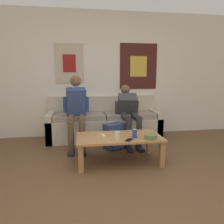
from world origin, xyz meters
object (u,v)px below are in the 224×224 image
at_px(coffee_table, 119,140).
at_px(person_seated_teen, 129,111).
at_px(person_seated_adult, 76,108).
at_px(drink_can_blue, 135,134).
at_px(couch, 104,124).
at_px(ceramic_bowl, 151,136).
at_px(game_controller_near_left, 117,135).
at_px(pillar_candle, 117,136).
at_px(backpack, 115,137).
at_px(cell_phone, 129,140).
at_px(game_controller_near_right, 103,135).

relative_size(coffee_table, person_seated_teen, 1.13).
distance_m(coffee_table, person_seated_adult, 1.13).
bearing_deg(coffee_table, drink_can_blue, -31.36).
bearing_deg(couch, ceramic_bowl, -72.38).
bearing_deg(couch, game_controller_near_left, -88.26).
distance_m(pillar_candle, game_controller_near_left, 0.20).
xyz_separation_m(ceramic_bowl, drink_can_blue, (-0.21, 0.08, 0.03)).
xyz_separation_m(coffee_table, person_seated_adult, (-0.61, 0.89, 0.35)).
bearing_deg(backpack, drink_can_blue, -77.77).
bearing_deg(person_seated_teen, person_seated_adult, -178.51).
relative_size(person_seated_teen, drink_can_blue, 8.69).
relative_size(drink_can_blue, game_controller_near_left, 0.90).
bearing_deg(person_seated_adult, pillar_candle, -62.47).
xyz_separation_m(coffee_table, ceramic_bowl, (0.41, -0.20, 0.10)).
distance_m(person_seated_adult, game_controller_near_left, 1.08).
bearing_deg(backpack, pillar_candle, -97.20).
bearing_deg(cell_phone, person_seated_teen, 77.10).
bearing_deg(game_controller_near_right, game_controller_near_left, -5.88).
xyz_separation_m(person_seated_adult, game_controller_near_right, (0.37, -0.85, -0.28)).
bearing_deg(drink_can_blue, cell_phone, -135.26).
xyz_separation_m(coffee_table, game_controller_near_left, (-0.02, 0.02, 0.07)).
relative_size(person_seated_adult, game_controller_near_right, 8.48).
bearing_deg(ceramic_bowl, pillar_candle, 175.50).
relative_size(person_seated_adult, cell_phone, 8.57).
height_order(coffee_table, game_controller_near_right, game_controller_near_right).
bearing_deg(cell_phone, pillar_candle, 160.08).
relative_size(couch, person_seated_teen, 2.05).
bearing_deg(person_seated_adult, person_seated_teen, 1.49).
bearing_deg(game_controller_near_left, game_controller_near_right, 174.12).
bearing_deg(cell_phone, coffee_table, 113.84).
height_order(person_seated_adult, ceramic_bowl, person_seated_adult).
bearing_deg(drink_can_blue, pillar_candle, -169.74).
distance_m(couch, coffee_table, 1.26).
bearing_deg(ceramic_bowl, game_controller_near_left, 151.89).
xyz_separation_m(person_seated_adult, pillar_candle, (0.55, -1.06, -0.23)).
height_order(coffee_table, person_seated_teen, person_seated_teen).
xyz_separation_m(person_seated_adult, drink_can_blue, (0.81, -1.01, -0.23)).
relative_size(coffee_table, game_controller_near_right, 8.22).
relative_size(pillar_candle, drink_can_blue, 0.98).
bearing_deg(couch, backpack, -81.13).
bearing_deg(person_seated_adult, coffee_table, -55.80).
bearing_deg(pillar_candle, drink_can_blue, 10.26).
xyz_separation_m(person_seated_teen, cell_phone, (-0.26, -1.14, -0.21)).
xyz_separation_m(backpack, drink_can_blue, (0.16, -0.72, 0.24)).
xyz_separation_m(person_seated_teen, drink_can_blue, (-0.16, -1.04, -0.15)).
relative_size(person_seated_teen, pillar_candle, 8.89).
height_order(coffee_table, backpack, backpack).
height_order(person_seated_teen, cell_phone, person_seated_teen).
bearing_deg(backpack, couch, 98.87).
relative_size(coffee_table, backpack, 2.75).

